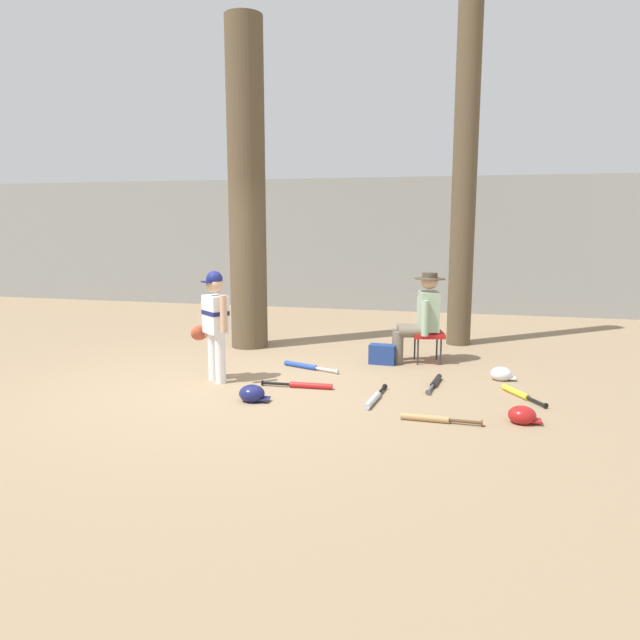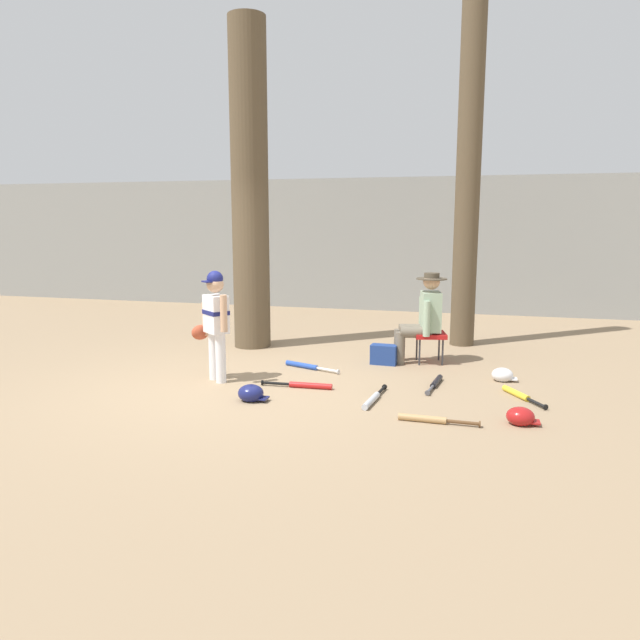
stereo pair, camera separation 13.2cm
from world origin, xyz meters
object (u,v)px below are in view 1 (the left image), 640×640
bat_red_barrel (305,385)px  batting_helmet_navy (252,394)px  tree_behind_spectator (465,157)px  bat_black_composite (435,382)px  bat_blue_youth (305,366)px  bat_wood_tan (431,418)px  tree_near_player (247,213)px  bat_aluminum_silver (374,399)px  folding_stool (428,335)px  batting_helmet_white (501,374)px  bat_yellow_trainer (519,394)px  handbag_beside_stool (382,354)px  seated_spectator (421,315)px  batting_helmet_red (522,415)px  young_ballplayer (214,319)px

bat_red_barrel → batting_helmet_navy: (-0.41, -0.60, 0.05)m
bat_red_barrel → batting_helmet_navy: 0.73m
tree_behind_spectator → bat_black_composite: bearing=-95.1°
bat_blue_youth → bat_wood_tan: size_ratio=1.04×
tree_near_player → bat_aluminum_silver: size_ratio=6.01×
folding_stool → batting_helmet_white: folding_stool is taller
bat_yellow_trainer → bat_wood_tan: same height
bat_yellow_trainer → bat_aluminum_silver: same height
folding_stool → handbag_beside_stool: 0.66m
bat_aluminum_silver → batting_helmet_white: (1.34, 1.22, 0.04)m
bat_yellow_trainer → bat_aluminum_silver: size_ratio=0.82×
bat_red_barrel → seated_spectator: bearing=53.7°
folding_stool → bat_yellow_trainer: bearing=-52.0°
folding_stool → tree_behind_spectator: bearing=73.9°
tree_near_player → tree_behind_spectator: tree_behind_spectator is taller
handbag_beside_stool → batting_helmet_white: handbag_beside_stool is taller
seated_spectator → folding_stool: bearing=12.7°
batting_helmet_red → batting_helmet_navy: bearing=179.1°
bat_blue_youth → tree_near_player: bearing=136.1°
bat_black_composite → batting_helmet_red: batting_helmet_red is taller
bat_blue_youth → seated_spectator: bearing=26.8°
tree_behind_spectator → young_ballplayer: bearing=-133.4°
seated_spectator → batting_helmet_white: (1.01, -0.68, -0.57)m
tree_behind_spectator → bat_wood_tan: 4.65m
young_ballplayer → bat_black_composite: young_ballplayer is taller
bat_red_barrel → bat_aluminum_silver: bearing=-21.3°
bat_yellow_trainer → batting_helmet_white: 0.68m
handbag_beside_stool → bat_red_barrel: (-0.68, -1.36, -0.10)m
bat_yellow_trainer → bat_red_barrel: bearing=-174.1°
handbag_beside_stool → bat_wood_tan: 2.31m
bat_aluminum_silver → batting_helmet_navy: 1.28m
bat_yellow_trainer → batting_helmet_navy: (-2.74, -0.84, 0.05)m
tree_near_player → batting_helmet_red: tree_near_player is taller
folding_stool → bat_red_barrel: bearing=-128.1°
bat_red_barrel → handbag_beside_stool: bearing=63.2°
folding_stool → seated_spectator: size_ratio=0.40×
tree_behind_spectator → bat_black_composite: size_ratio=8.42×
seated_spectator → handbag_beside_stool: seated_spectator is taller
young_ballplayer → batting_helmet_navy: 1.15m
folding_stool → handbag_beside_stool: bearing=-156.8°
bat_yellow_trainer → tree_behind_spectator: bearing=104.3°
bat_aluminum_silver → bat_blue_youth: same height
bat_black_composite → bat_blue_youth: bearing=167.1°
bat_blue_youth → batting_helmet_red: bearing=-30.9°
seated_spectator → bat_yellow_trainer: size_ratio=1.82×
tree_near_player → batting_helmet_navy: tree_near_player is taller
bat_yellow_trainer → bat_wood_tan: (-0.87, -1.06, -0.00)m
tree_near_player → bat_yellow_trainer: tree_near_player is taller
folding_stool → seated_spectator: 0.29m
batting_helmet_navy → bat_aluminum_silver: bearing=12.6°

